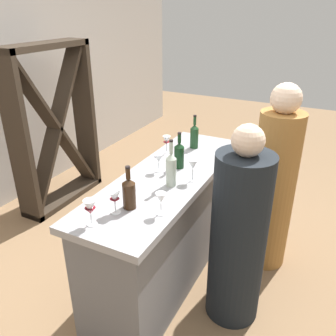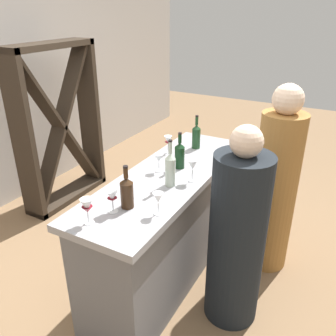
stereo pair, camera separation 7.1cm
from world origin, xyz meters
name	(u,v)px [view 1 (the left image)]	position (x,y,z in m)	size (l,w,h in m)	color
ground_plane	(168,273)	(0.00, 0.00, 0.00)	(12.00, 12.00, 0.00)	#846647
bar_counter	(168,226)	(0.00, 0.00, 0.47)	(1.81, 0.58, 0.93)	slate
wine_rack	(55,128)	(0.58, 1.65, 0.86)	(1.04, 0.28, 1.73)	#33281E
wine_bottle_leftmost_amber_brown	(129,192)	(-0.52, 0.00, 1.04)	(0.08, 0.08, 0.28)	#331E0F
wine_bottle_second_left_clear_pale	(171,169)	(-0.14, -0.10, 1.06)	(0.07, 0.07, 0.33)	#B7C6B2
wine_bottle_center_dark_green	(179,155)	(0.14, -0.02, 1.04)	(0.08, 0.08, 0.28)	black
wine_bottle_second_right_olive_green	(194,136)	(0.57, 0.04, 1.04)	(0.07, 0.07, 0.29)	#193D1E
wine_glass_near_left	(161,199)	(-0.49, -0.20, 1.03)	(0.07, 0.07, 0.14)	white
wine_glass_near_center	(193,165)	(-0.01, -0.20, 1.05)	(0.08, 0.08, 0.16)	white
wine_glass_near_right	(115,198)	(-0.61, 0.04, 1.03)	(0.07, 0.07, 0.14)	white
wine_glass_far_left	(159,159)	(0.02, 0.09, 1.03)	(0.07, 0.07, 0.14)	white
wine_glass_far_center	(90,208)	(-0.77, 0.10, 1.04)	(0.07, 0.07, 0.16)	white
wine_glass_far_right	(167,141)	(0.36, 0.20, 1.04)	(0.07, 0.07, 0.15)	white
person_left_guest	(273,186)	(0.56, -0.68, 0.73)	(0.44, 0.44, 1.56)	#9E6B33
person_center_guest	(238,237)	(-0.13, -0.59, 0.66)	(0.45, 0.45, 1.44)	black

